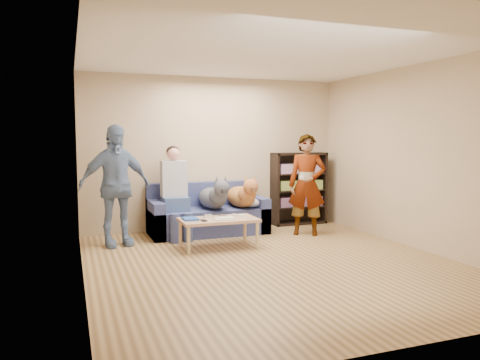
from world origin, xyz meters
name	(u,v)px	position (x,y,z in m)	size (l,w,h in m)	color
ground	(273,264)	(0.00, 0.00, 0.00)	(5.00, 5.00, 0.00)	brown
ceiling	(274,52)	(0.00, 0.00, 2.60)	(5.00, 5.00, 0.00)	white
wall_back	(214,153)	(0.00, 2.50, 1.30)	(4.50, 4.50, 0.00)	tan
wall_front	(414,176)	(0.00, -2.50, 1.30)	(4.50, 4.50, 0.00)	tan
wall_left	(80,164)	(-2.25, 0.00, 1.30)	(5.00, 5.00, 0.00)	tan
wall_right	(421,157)	(2.25, 0.00, 1.30)	(5.00, 5.00, 0.00)	tan
blanket	(252,203)	(0.45, 1.88, 0.50)	(0.41, 0.34, 0.14)	#B7B7BC
person_standing_right	(307,185)	(1.23, 1.41, 0.81)	(0.59, 0.39, 1.63)	gray
person_standing_left	(115,186)	(-1.75, 1.68, 0.88)	(1.03, 0.43, 1.76)	#7699BE
held_controller	(302,177)	(1.03, 1.21, 0.97)	(0.04, 0.11, 0.03)	white
notebook_blue	(190,219)	(-0.78, 1.11, 0.43)	(0.20, 0.26, 0.03)	#1C469C
papers	(224,219)	(-0.33, 0.96, 0.43)	(0.26, 0.20, 0.01)	silver
magazine	(225,218)	(-0.30, 0.98, 0.44)	(0.22, 0.17, 0.01)	beige
camera_silver	(208,216)	(-0.50, 1.18, 0.45)	(0.11, 0.06, 0.05)	silver
controller_a	(235,215)	(-0.10, 1.16, 0.43)	(0.04, 0.13, 0.03)	white
controller_b	(241,216)	(-0.02, 1.08, 0.43)	(0.09, 0.06, 0.03)	white
headphone_cup_a	(232,217)	(-0.18, 1.04, 0.43)	(0.07, 0.07, 0.02)	silver
headphone_cup_b	(230,216)	(-0.18, 1.12, 0.43)	(0.07, 0.07, 0.02)	silver
pen_orange	(220,220)	(-0.40, 0.90, 0.42)	(0.01, 0.01, 0.14)	orange
pen_black	(222,216)	(-0.26, 1.24, 0.42)	(0.01, 0.01, 0.14)	black
wallet	(204,220)	(-0.63, 0.94, 0.43)	(0.07, 0.12, 0.01)	black
sofa	(207,216)	(-0.25, 2.10, 0.28)	(1.90, 0.85, 0.82)	#515B93
person_seated	(175,189)	(-0.81, 1.97, 0.77)	(0.40, 0.73, 1.47)	#40638E
dog_gray	(214,197)	(-0.19, 1.88, 0.63)	(0.39, 1.24, 0.57)	#51535B
dog_tan	(243,195)	(0.30, 1.89, 0.63)	(0.39, 1.16, 0.57)	#AC7634
coffee_table	(218,222)	(-0.38, 1.06, 0.37)	(1.10, 0.60, 0.42)	tan
bookshelf	(299,187)	(1.55, 2.33, 0.68)	(1.00, 0.34, 1.30)	black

